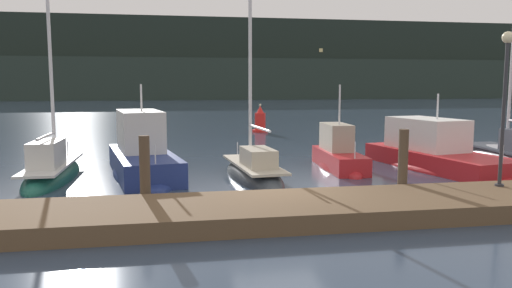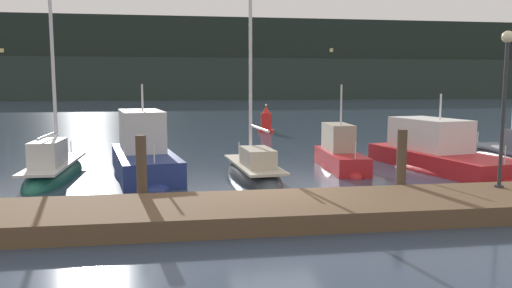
% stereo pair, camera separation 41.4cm
% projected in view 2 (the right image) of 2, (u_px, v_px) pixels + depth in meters
% --- Properties ---
extents(ground_plane, '(400.00, 400.00, 0.00)m').
position_uv_depth(ground_plane, '(277.00, 204.00, 13.74)').
color(ground_plane, '#2D3D51').
extents(dock, '(28.68, 2.80, 0.45)m').
position_uv_depth(dock, '(289.00, 210.00, 12.18)').
color(dock, brown).
rests_on(dock, ground).
extents(mooring_pile_1, '(0.28, 0.28, 1.95)m').
position_uv_depth(mooring_pile_1, '(142.00, 172.00, 13.17)').
color(mooring_pile_1, '#4C3D2D').
rests_on(mooring_pile_1, ground).
extents(mooring_pile_2, '(0.28, 0.28, 2.00)m').
position_uv_depth(mooring_pile_2, '(401.00, 164.00, 14.26)').
color(mooring_pile_2, '#4C3D2D').
rests_on(mooring_pile_2, ground).
extents(sailboat_berth_2, '(1.47, 6.07, 7.55)m').
position_uv_depth(sailboat_berth_2, '(54.00, 173.00, 17.50)').
color(sailboat_berth_2, '#195647').
rests_on(sailboat_berth_2, ground).
extents(motorboat_berth_3, '(3.25, 6.81, 3.80)m').
position_uv_depth(motorboat_berth_3, '(144.00, 162.00, 18.17)').
color(motorboat_berth_3, navy).
rests_on(motorboat_berth_3, ground).
extents(sailboat_berth_4, '(1.97, 5.52, 6.96)m').
position_uv_depth(sailboat_berth_4, '(254.00, 175.00, 17.44)').
color(sailboat_berth_4, '#2D3338').
rests_on(sailboat_berth_4, ground).
extents(motorboat_berth_5, '(1.55, 4.60, 3.79)m').
position_uv_depth(motorboat_berth_5, '(340.00, 161.00, 19.38)').
color(motorboat_berth_5, red).
rests_on(motorboat_berth_5, ground).
extents(motorboat_berth_6, '(3.83, 7.66, 3.37)m').
position_uv_depth(motorboat_berth_6, '(438.00, 159.00, 19.40)').
color(motorboat_berth_6, red).
rests_on(motorboat_berth_6, ground).
extents(channel_buoy, '(1.09, 1.09, 1.93)m').
position_uv_depth(channel_buoy, '(266.00, 122.00, 34.12)').
color(channel_buoy, red).
rests_on(channel_buoy, ground).
extents(dock_lamppost, '(0.32, 0.32, 4.24)m').
position_uv_depth(dock_lamppost, '(505.00, 84.00, 13.41)').
color(dock_lamppost, '#2D2D33').
rests_on(dock_lamppost, dock).
extents(hillside_backdrop, '(240.00, 23.00, 17.51)m').
position_uv_depth(hillside_backdrop, '(206.00, 63.00, 113.14)').
color(hillside_backdrop, '#1E2823').
rests_on(hillside_backdrop, ground).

